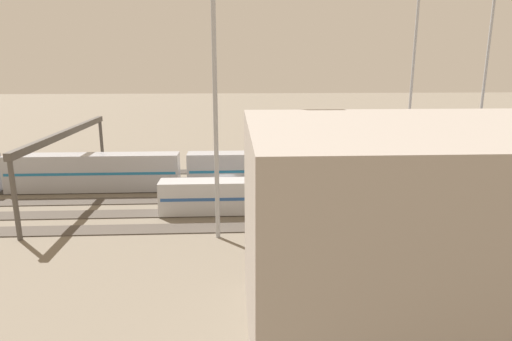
# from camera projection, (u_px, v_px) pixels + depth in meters

# --- Properties ---
(ground_plane) EXTENTS (400.00, 400.00, 0.00)m
(ground_plane) POSITION_uv_depth(u_px,v_px,m) (226.00, 194.00, 58.80)
(ground_plane) COLOR #756B5B
(track_bed_0) EXTENTS (140.00, 2.80, 0.12)m
(track_bed_0) POSITION_uv_depth(u_px,v_px,m) (227.00, 171.00, 70.91)
(track_bed_0) COLOR #3D3833
(track_bed_0) RESTS_ON ground_plane
(track_bed_1) EXTENTS (140.00, 2.80, 0.12)m
(track_bed_1) POSITION_uv_depth(u_px,v_px,m) (227.00, 179.00, 66.06)
(track_bed_1) COLOR #4C443D
(track_bed_1) RESTS_ON ground_plane
(track_bed_2) EXTENTS (140.00, 2.80, 0.12)m
(track_bed_2) POSITION_uv_depth(u_px,v_px,m) (226.00, 189.00, 61.21)
(track_bed_2) COLOR #3D3833
(track_bed_2) RESTS_ON ground_plane
(track_bed_3) EXTENTS (140.00, 2.80, 0.12)m
(track_bed_3) POSITION_uv_depth(u_px,v_px,m) (225.00, 199.00, 56.36)
(track_bed_3) COLOR #4C443D
(track_bed_3) RESTS_ON ground_plane
(track_bed_4) EXTENTS (140.00, 2.80, 0.12)m
(track_bed_4) POSITION_uv_depth(u_px,v_px,m) (225.00, 212.00, 51.51)
(track_bed_4) COLOR #4C443D
(track_bed_4) RESTS_ON ground_plane
(track_bed_5) EXTENTS (140.00, 2.80, 0.12)m
(track_bed_5) POSITION_uv_depth(u_px,v_px,m) (224.00, 228.00, 46.66)
(track_bed_5) COLOR #4C443D
(track_bed_5) RESTS_ON ground_plane
(train_on_track_1) EXTENTS (66.40, 3.06, 4.40)m
(train_on_track_1) POSITION_uv_depth(u_px,v_px,m) (422.00, 164.00, 67.06)
(train_on_track_1) COLOR #285193
(train_on_track_1) RESTS_ON ground_plane
(train_on_track_2) EXTENTS (95.60, 3.06, 5.00)m
(train_on_track_2) POSITION_uv_depth(u_px,v_px,m) (184.00, 171.00, 60.31)
(train_on_track_2) COLOR #A8AAB2
(train_on_track_2) RESTS_ON ground_plane
(train_on_track_4) EXTENTS (71.40, 3.06, 3.80)m
(train_on_track_4) POSITION_uv_depth(u_px,v_px,m) (462.00, 193.00, 52.45)
(train_on_track_4) COLOR #B7BABF
(train_on_track_4) RESTS_ON ground_plane
(light_mast_0) EXTENTS (2.80, 0.70, 29.70)m
(light_mast_0) POSITION_uv_depth(u_px,v_px,m) (488.00, 52.00, 70.94)
(light_mast_0) COLOR #9EA0A5
(light_mast_0) RESTS_ON ground_plane
(light_mast_1) EXTENTS (2.80, 0.70, 30.28)m
(light_mast_1) POSITION_uv_depth(u_px,v_px,m) (214.00, 41.00, 39.77)
(light_mast_1) COLOR #9EA0A5
(light_mast_1) RESTS_ON ground_plane
(light_mast_2) EXTENTS (2.80, 0.70, 29.97)m
(light_mast_2) POSITION_uv_depth(u_px,v_px,m) (414.00, 51.00, 70.11)
(light_mast_2) COLOR #9EA0A5
(light_mast_2) RESTS_ON ground_plane
(signal_gantry) EXTENTS (0.70, 30.00, 8.80)m
(signal_gantry) POSITION_uv_depth(u_px,v_px,m) (66.00, 140.00, 56.00)
(signal_gantry) COLOR #4C4742
(signal_gantry) RESTS_ON ground_plane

